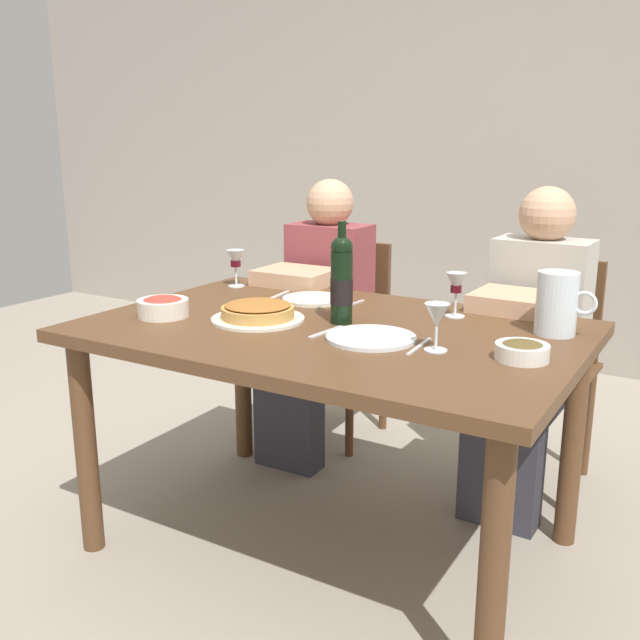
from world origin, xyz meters
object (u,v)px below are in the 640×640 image
(dinner_plate_left_setting, at_px, (371,338))
(wine_glass_centre, at_px, (236,260))
(water_pitcher, at_px, (557,307))
(olive_bowl, at_px, (522,350))
(baked_tart, at_px, (258,312))
(wine_glass_left_diner, at_px, (456,285))
(salad_bowl, at_px, (163,306))
(wine_glass_right_diner, at_px, (437,317))
(chair_left, at_px, (343,326))
(chair_right, at_px, (544,356))
(wine_bottle, at_px, (342,280))
(diner_left, at_px, (316,311))
(dinner_plate_right_setting, at_px, (313,299))
(dining_table, at_px, (331,354))
(diner_right, at_px, (529,341))

(dinner_plate_left_setting, bearing_deg, wine_glass_centre, 152.76)
(water_pitcher, relative_size, dinner_plate_left_setting, 0.72)
(olive_bowl, bearing_deg, baked_tart, -178.98)
(baked_tart, distance_m, olive_bowl, 0.84)
(olive_bowl, height_order, wine_glass_left_diner, wine_glass_left_diner)
(wine_glass_left_diner, bearing_deg, baked_tart, -144.69)
(salad_bowl, relative_size, wine_glass_right_diner, 1.25)
(water_pitcher, height_order, chair_left, water_pitcher)
(chair_left, xyz_separation_m, chair_right, (0.90, -0.00, 0.00))
(wine_bottle, xyz_separation_m, baked_tart, (-0.24, -0.11, -0.11))
(olive_bowl, bearing_deg, salad_bowl, -173.53)
(wine_glass_centre, bearing_deg, wine_bottle, -24.34)
(chair_right, bearing_deg, wine_glass_left_diner, 76.03)
(diner_left, bearing_deg, dinner_plate_right_setting, 118.63)
(baked_tart, height_order, wine_glass_centre, wine_glass_centre)
(wine_glass_left_diner, height_order, dinner_plate_right_setting, wine_glass_left_diner)
(chair_right, bearing_deg, wine_glass_right_diner, 87.43)
(dining_table, xyz_separation_m, salad_bowl, (-0.53, -0.18, 0.13))
(dining_table, bearing_deg, baked_tart, -164.51)
(wine_glass_centre, xyz_separation_m, diner_right, (1.07, 0.32, -0.25))
(wine_glass_left_diner, height_order, wine_glass_right_diner, wine_glass_left_diner)
(dinner_plate_left_setting, bearing_deg, water_pitcher, 36.97)
(dining_table, distance_m, dinner_plate_right_setting, 0.37)
(salad_bowl, relative_size, olive_bowl, 1.18)
(dining_table, distance_m, baked_tart, 0.27)
(olive_bowl, bearing_deg, dining_table, 175.29)
(wine_glass_centre, bearing_deg, wine_glass_left_diner, -1.63)
(olive_bowl, xyz_separation_m, wine_glass_left_diner, (-0.32, 0.35, 0.08))
(dinner_plate_right_setting, bearing_deg, chair_left, 109.57)
(olive_bowl, height_order, chair_left, chair_left)
(salad_bowl, height_order, diner_right, diner_right)
(salad_bowl, relative_size, chair_right, 0.19)
(wine_glass_centre, xyz_separation_m, chair_right, (1.07, 0.56, -0.37))
(baked_tart, bearing_deg, diner_left, 106.62)
(diner_right, bearing_deg, chair_left, -13.07)
(dinner_plate_right_setting, bearing_deg, wine_glass_centre, 170.90)
(water_pitcher, xyz_separation_m, diner_left, (-1.07, 0.40, -0.23))
(baked_tart, relative_size, dinner_plate_right_setting, 1.35)
(chair_left, bearing_deg, water_pitcher, 148.36)
(chair_left, height_order, chair_right, same)
(dinner_plate_right_setting, bearing_deg, diner_left, 119.50)
(baked_tart, relative_size, wine_glass_right_diner, 2.24)
(olive_bowl, bearing_deg, chair_left, 138.32)
(salad_bowl, relative_size, dinner_plate_left_setting, 0.64)
(baked_tart, xyz_separation_m, dinner_plate_left_setting, (0.41, -0.01, -0.02))
(dining_table, distance_m, dinner_plate_left_setting, 0.22)
(salad_bowl, relative_size, wine_glass_centre, 1.15)
(dinner_plate_left_setting, relative_size, chair_right, 0.30)
(wine_glass_centre, xyz_separation_m, dinner_plate_left_setting, (0.80, -0.41, -0.10))
(wine_glass_right_diner, relative_size, diner_right, 0.11)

